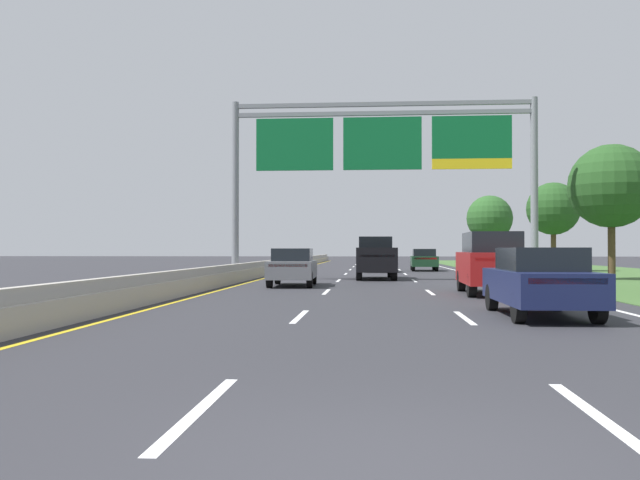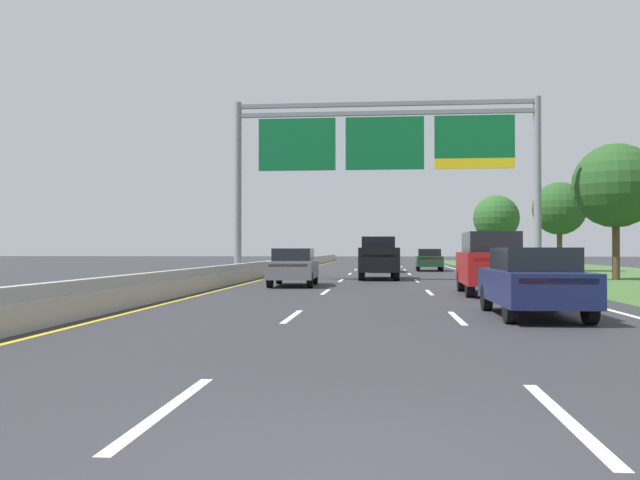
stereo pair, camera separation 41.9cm
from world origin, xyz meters
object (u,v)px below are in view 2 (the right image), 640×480
at_px(pickup_truck_black, 378,258).
at_px(roadside_tree_far, 559,209).
at_px(car_red_right_lane_suv, 490,262).
at_px(car_navy_right_lane_sedan, 533,281).
at_px(roadside_tree_mid, 616,186).
at_px(car_white_centre_lane_sedan, 382,260).
at_px(overhead_sign_gantry, 385,151).
at_px(car_grey_left_lane_sedan, 294,266).
at_px(roadside_tree_distant, 496,218).
at_px(car_darkgreen_right_lane_sedan, 429,259).

height_order(pickup_truck_black, roadside_tree_far, roadside_tree_far).
bearing_deg(car_red_right_lane_suv, roadside_tree_far, -17.49).
bearing_deg(car_navy_right_lane_sedan, pickup_truck_black, 10.07).
bearing_deg(car_navy_right_lane_sedan, roadside_tree_mid, -23.58).
xyz_separation_m(car_white_centre_lane_sedan, roadside_tree_far, (12.33, 2.28, 3.55)).
bearing_deg(overhead_sign_gantry, car_red_right_lane_suv, -70.47).
bearing_deg(car_red_right_lane_suv, car_white_centre_lane_sedan, 10.72).
distance_m(car_grey_left_lane_sedan, roadside_tree_distant, 35.12).
bearing_deg(car_white_centre_lane_sedan, roadside_tree_distant, -35.71).
distance_m(car_red_right_lane_suv, car_navy_right_lane_sedan, 7.72).
xyz_separation_m(overhead_sign_gantry, roadside_tree_far, (12.17, 15.13, -1.99)).
xyz_separation_m(car_white_centre_lane_sedan, roadside_tree_mid, (11.57, -11.49, 3.86)).
distance_m(overhead_sign_gantry, roadside_tree_far, 19.52).
distance_m(overhead_sign_gantry, car_darkgreen_right_lane_sedan, 16.94).
height_order(car_red_right_lane_suv, roadside_tree_distant, roadside_tree_distant).
xyz_separation_m(car_red_right_lane_suv, roadside_tree_far, (8.65, 25.08, 3.27)).
bearing_deg(roadside_tree_mid, roadside_tree_far, 86.82).
bearing_deg(roadside_tree_distant, roadside_tree_far, -78.66).
distance_m(car_darkgreen_right_lane_sedan, roadside_tree_far, 9.66).
distance_m(car_white_centre_lane_sedan, car_red_right_lane_suv, 23.09).
bearing_deg(roadside_tree_distant, car_grey_left_lane_sedan, -112.94).
height_order(overhead_sign_gantry, car_red_right_lane_suv, overhead_sign_gantry).
xyz_separation_m(roadside_tree_far, roadside_tree_distant, (-2.38, 11.86, -0.11)).
relative_size(overhead_sign_gantry, car_white_centre_lane_sedan, 3.41).
distance_m(car_grey_left_lane_sedan, car_navy_right_lane_sedan, 14.35).
distance_m(car_red_right_lane_suv, roadside_tree_mid, 14.23).
distance_m(car_white_centre_lane_sedan, roadside_tree_far, 13.04).
relative_size(car_darkgreen_right_lane_sedan, roadside_tree_distant, 0.71).
relative_size(car_darkgreen_right_lane_sedan, car_navy_right_lane_sedan, 1.01).
height_order(overhead_sign_gantry, pickup_truck_black, overhead_sign_gantry).
bearing_deg(car_navy_right_lane_sedan, car_red_right_lane_suv, -2.19).
height_order(overhead_sign_gantry, car_white_centre_lane_sedan, overhead_sign_gantry).
xyz_separation_m(overhead_sign_gantry, roadside_tree_mid, (11.41, 1.35, -1.68)).
height_order(car_darkgreen_right_lane_sedan, roadside_tree_mid, roadside_tree_mid).
distance_m(car_red_right_lane_suv, car_darkgreen_right_lane_sedan, 25.63).
relative_size(car_navy_right_lane_sedan, roadside_tree_distant, 0.70).
bearing_deg(car_darkgreen_right_lane_sedan, car_grey_left_lane_sedan, 162.90).
distance_m(car_white_centre_lane_sedan, car_darkgreen_right_lane_sedan, 4.40).
bearing_deg(roadside_tree_far, car_grey_left_lane_sedan, -128.21).
xyz_separation_m(car_red_right_lane_suv, roadside_tree_distant, (6.27, 36.94, 3.16)).
distance_m(car_darkgreen_right_lane_sedan, roadside_tree_distant, 13.54).
xyz_separation_m(pickup_truck_black, roadside_tree_far, (12.50, 13.32, 3.30)).
relative_size(pickup_truck_black, roadside_tree_far, 0.87).
distance_m(car_red_right_lane_suv, roadside_tree_distant, 37.60).
distance_m(car_red_right_lane_suv, car_grey_left_lane_sedan, 8.76).
bearing_deg(overhead_sign_gantry, car_white_centre_lane_sedan, 90.70).
distance_m(overhead_sign_gantry, roadside_tree_mid, 11.61).
bearing_deg(overhead_sign_gantry, roadside_tree_mid, 6.75).
relative_size(car_darkgreen_right_lane_sedan, roadside_tree_far, 0.71).
bearing_deg(car_darkgreen_right_lane_sedan, car_red_right_lane_suv, -177.76).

